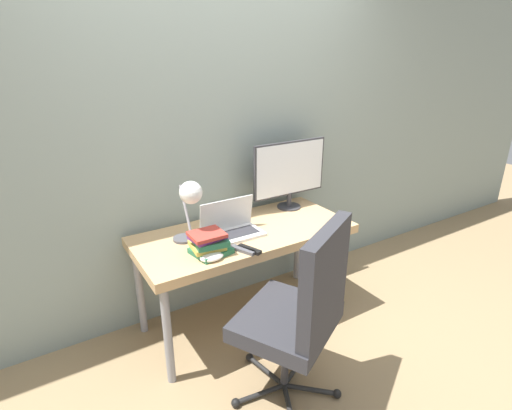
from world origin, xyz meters
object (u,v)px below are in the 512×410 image
(desk_lamp, at_px, (190,199))
(monitor, at_px, (290,171))
(office_chair, at_px, (302,308))
(laptop, at_px, (231,228))
(book_stack, at_px, (209,243))
(game_controller, at_px, (212,257))

(desk_lamp, bearing_deg, monitor, 15.44)
(desk_lamp, distance_m, office_chair, 0.87)
(laptop, relative_size, office_chair, 0.36)
(monitor, bearing_deg, office_chair, -122.47)
(book_stack, bearing_deg, laptop, 33.46)
(laptop, height_order, desk_lamp, desk_lamp)
(office_chair, height_order, book_stack, office_chair)
(monitor, bearing_deg, desk_lamp, -164.56)
(game_controller, bearing_deg, laptop, 42.61)
(book_stack, xyz_separation_m, game_controller, (-0.02, -0.08, -0.05))
(office_chair, bearing_deg, monitor, 57.53)
(laptop, xyz_separation_m, office_chair, (0.01, -0.74, -0.17))
(office_chair, height_order, game_controller, office_chair)
(monitor, height_order, office_chair, monitor)
(monitor, distance_m, office_chair, 1.18)
(desk_lamp, distance_m, game_controller, 0.35)
(monitor, height_order, desk_lamp, monitor)
(laptop, height_order, game_controller, laptop)
(desk_lamp, relative_size, book_stack, 1.82)
(monitor, xyz_separation_m, office_chair, (-0.60, -0.94, -0.41))
(laptop, bearing_deg, desk_lamp, -170.30)
(laptop, xyz_separation_m, monitor, (0.60, 0.20, 0.24))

